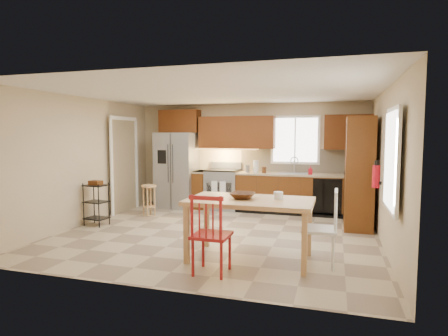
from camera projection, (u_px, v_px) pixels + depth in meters
floor at (217, 234)px, 6.69m from camera, size 5.50×5.50×0.00m
ceiling at (217, 92)px, 6.47m from camera, size 5.50×5.00×0.02m
wall_back at (249, 156)px, 8.96m from camera, size 5.50×0.02×2.50m
wall_front at (149, 181)px, 4.19m from camera, size 5.50×0.02×2.50m
wall_left at (84, 161)px, 7.36m from camera, size 0.02×5.00×2.50m
wall_right at (386, 168)px, 5.79m from camera, size 0.02×5.00×2.50m
refrigerator at (177, 170)px, 9.12m from camera, size 0.92×0.75×1.82m
range_stove at (223, 190)px, 8.89m from camera, size 0.76×0.63×0.92m
base_cabinet_narrow at (201, 189)px, 9.06m from camera, size 0.30×0.60×0.90m
base_cabinet_run at (302, 194)px, 8.38m from camera, size 2.92×0.60×0.90m
dishwasher at (327, 197)px, 7.94m from camera, size 0.60×0.02×0.78m
backsplash at (303, 161)px, 8.59m from camera, size 2.92×0.03×0.55m
upper_over_fridge at (180, 121)px, 9.21m from camera, size 1.00×0.35×0.55m
upper_left_block at (237, 132)px, 8.82m from camera, size 1.80×0.35×0.75m
upper_right_block at (348, 132)px, 8.11m from camera, size 1.00×0.35×0.75m
window_back at (295, 140)px, 8.60m from camera, size 1.12×0.04×1.12m
sink at (293, 175)px, 8.40m from camera, size 0.62×0.46×0.16m
undercab_glow at (224, 149)px, 8.91m from camera, size 1.60×0.30×0.01m
soap_bottle at (310, 170)px, 8.18m from camera, size 0.09×0.09×0.19m
paper_towel at (256, 167)px, 8.58m from camera, size 0.12×0.12×0.28m
canister_steel at (247, 169)px, 8.64m from camera, size 0.11×0.11×0.18m
canister_wood at (264, 170)px, 8.50m from camera, size 0.10×0.10×0.14m
pantry at (359, 173)px, 7.05m from camera, size 0.50×0.95×2.10m
fire_extinguisher at (376, 177)px, 5.98m from camera, size 0.12×0.12×0.36m
window_right at (392, 160)px, 4.70m from camera, size 0.04×1.02×1.32m
doorway at (124, 166)px, 8.59m from camera, size 0.04×0.95×2.10m
dining_table at (250, 230)px, 5.28m from camera, size 1.75×0.99×0.85m
chair_red at (212, 234)px, 4.75m from camera, size 0.48×0.48×1.03m
chair_white at (319, 228)px, 5.05m from camera, size 0.48×0.48×1.03m
table_bowl at (242, 199)px, 5.27m from camera, size 0.36×0.36×0.09m
table_jar at (278, 197)px, 5.23m from camera, size 0.14×0.14×0.17m
bar_stool at (149, 200)px, 8.20m from camera, size 0.40×0.40×0.67m
utility_cart at (96, 204)px, 7.30m from camera, size 0.45×0.37×0.83m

